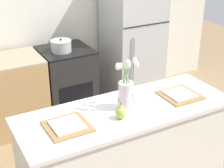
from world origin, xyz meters
TOP-DOWN VIEW (x-y plane):
  - back_wall at (0.00, 2.00)m, footprint 5.20×0.08m
  - kitchen_island at (0.00, 0.00)m, footprint 1.80×0.66m
  - stove_range at (0.10, 1.60)m, footprint 0.60×0.61m
  - refrigerator at (1.05, 1.60)m, footprint 0.68×0.67m
  - flower_vase at (0.00, 0.02)m, footprint 0.18×0.19m
  - pear_figurine at (-0.12, -0.10)m, footprint 0.09×0.09m
  - plate_setting_left at (-0.53, -0.02)m, footprint 0.32×0.32m
  - plate_setting_right at (0.53, -0.02)m, footprint 0.32×0.32m
  - cooking_pot at (0.03, 1.55)m, footprint 0.24×0.24m

SIDE VIEW (x-z plane):
  - stove_range at x=0.10m, z-range 0.00..0.89m
  - kitchen_island at x=0.00m, z-range 0.00..0.90m
  - plate_setting_left at x=-0.53m, z-range 0.89..0.92m
  - plate_setting_right at x=0.53m, z-range 0.89..0.92m
  - refrigerator at x=1.05m, z-range 0.00..1.84m
  - pear_figurine at x=-0.12m, z-range 0.88..1.02m
  - cooking_pot at x=0.03m, z-range 0.88..1.04m
  - flower_vase at x=0.00m, z-range 0.83..1.27m
  - back_wall at x=0.00m, z-range 0.00..2.70m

